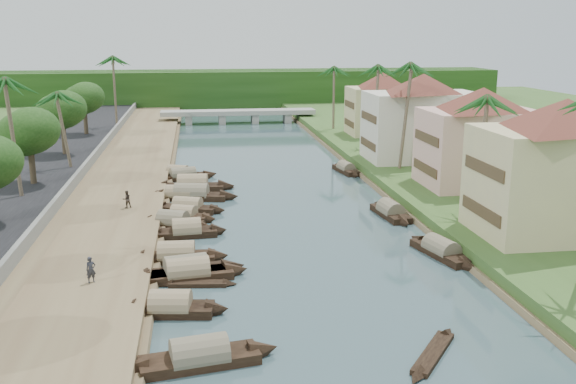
{
  "coord_description": "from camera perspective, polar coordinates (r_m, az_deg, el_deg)",
  "views": [
    {
      "loc": [
        -7.72,
        -45.23,
        15.94
      ],
      "look_at": [
        0.32,
        10.57,
        2.0
      ],
      "focal_mm": 40.0,
      "sensor_mm": 36.0,
      "label": 1
    }
  ],
  "objects": [
    {
      "name": "palm_7",
      "position": [
        102.37,
        4.13,
        10.83
      ],
      "size": [
        3.2,
        3.2,
        11.1
      ],
      "color": "#71614B",
      "rests_on": "ground"
    },
    {
      "name": "left_bank",
      "position": [
        67.57,
        -15.01,
        0.11
      ],
      "size": [
        10.0,
        180.0,
        0.8
      ],
      "primitive_type": "cube",
      "color": "brown",
      "rests_on": "ground"
    },
    {
      "name": "person_far",
      "position": [
        58.98,
        -14.15,
        -0.62
      ],
      "size": [
        0.95,
        0.87,
        1.58
      ],
      "primitive_type": "imported",
      "rotation": [
        0.0,
        0.0,
        3.6
      ],
      "color": "#372E26",
      "rests_on": "left_bank"
    },
    {
      "name": "sampan_7",
      "position": [
        59.62,
        -8.91,
        -1.38
      ],
      "size": [
        7.48,
        3.84,
        2.0
      ],
      "rotation": [
        0.0,
        0.0,
        -0.33
      ],
      "color": "black",
      "rests_on": "ground"
    },
    {
      "name": "treeline",
      "position": [
        145.92,
        -5.21,
        9.14
      ],
      "size": [
        120.0,
        14.0,
        8.0
      ],
      "color": "#16350E",
      "rests_on": "ground"
    },
    {
      "name": "sampan_13",
      "position": [
        74.54,
        -9.75,
        1.66
      ],
      "size": [
        6.64,
        3.99,
        1.88
      ],
      "rotation": [
        0.0,
        0.0,
        -0.42
      ],
      "color": "black",
      "rests_on": "ground"
    },
    {
      "name": "sampan_12",
      "position": [
        72.99,
        -9.32,
        1.42
      ],
      "size": [
        8.25,
        3.62,
        1.98
      ],
      "rotation": [
        0.0,
        0.0,
        0.27
      ],
      "color": "black",
      "rests_on": "ground"
    },
    {
      "name": "canoe_2",
      "position": [
        67.49,
        -7.18,
        0.2
      ],
      "size": [
        5.93,
        2.02,
        0.86
      ],
      "rotation": [
        0.0,
        0.0,
        0.2
      ],
      "color": "black",
      "rests_on": "ground"
    },
    {
      "name": "right_bank",
      "position": [
        72.14,
        13.75,
        1.21
      ],
      "size": [
        16.0,
        180.0,
        1.2
      ],
      "primitive_type": "cube",
      "color": "#345421",
      "rests_on": "ground"
    },
    {
      "name": "tree_5",
      "position": [
        100.22,
        -17.69,
        7.89
      ],
      "size": [
        5.37,
        5.37,
        7.47
      ],
      "color": "#493D2A",
      "rests_on": "ground"
    },
    {
      "name": "palm_1",
      "position": [
        55.61,
        17.25,
        7.73
      ],
      "size": [
        3.2,
        3.2,
        11.15
      ],
      "color": "#71614B",
      "rests_on": "ground"
    },
    {
      "name": "tree_3",
      "position": [
        68.09,
        -22.03,
        4.93
      ],
      "size": [
        5.38,
        5.38,
        7.41
      ],
      "color": "#493D2A",
      "rests_on": "ground"
    },
    {
      "name": "sampan_10",
      "position": [
        64.22,
        -9.65,
        -0.3
      ],
      "size": [
        7.63,
        3.06,
        2.08
      ],
      "rotation": [
        0.0,
        0.0,
        -0.2
      ],
      "color": "black",
      "rests_on": "ground"
    },
    {
      "name": "sampan_15",
      "position": [
        58.16,
        9.1,
        -1.78
      ],
      "size": [
        2.5,
        7.84,
        2.09
      ],
      "rotation": [
        0.0,
        0.0,
        1.69
      ],
      "color": "black",
      "rests_on": "ground"
    },
    {
      "name": "sampan_5",
      "position": [
        52.54,
        -8.99,
        -3.48
      ],
      "size": [
        6.84,
        2.2,
        2.17
      ],
      "rotation": [
        0.0,
        0.0,
        0.07
      ],
      "color": "black",
      "rests_on": "ground"
    },
    {
      "name": "sampan_9",
      "position": [
        64.13,
        -8.57,
        -0.28
      ],
      "size": [
        9.77,
        3.68,
        2.4
      ],
      "rotation": [
        0.0,
        0.0,
        -0.2
      ],
      "color": "black",
      "rests_on": "ground"
    },
    {
      "name": "sampan_11",
      "position": [
        68.02,
        -8.46,
        0.55
      ],
      "size": [
        9.22,
        2.9,
        2.55
      ],
      "rotation": [
        0.0,
        0.0,
        -0.1
      ],
      "color": "black",
      "rests_on": "ground"
    },
    {
      "name": "palm_3",
      "position": [
        86.64,
        7.84,
        10.83
      ],
      "size": [
        3.2,
        3.2,
        12.11
      ],
      "color": "#71614B",
      "rests_on": "ground"
    },
    {
      "name": "building_distant",
      "position": [
        97.78,
        8.39,
        7.84
      ],
      "size": [
        12.62,
        12.62,
        9.2
      ],
      "color": "tan",
      "rests_on": "right_bank"
    },
    {
      "name": "tree_4",
      "position": [
        83.97,
        -19.47,
        6.81
      ],
      "size": [
        5.42,
        5.42,
        7.64
      ],
      "color": "#493D2A",
      "rests_on": "ground"
    },
    {
      "name": "palm_5",
      "position": [
        62.59,
        -23.56,
        8.9
      ],
      "size": [
        3.2,
        3.2,
        12.15
      ],
      "color": "#71614B",
      "rests_on": "ground"
    },
    {
      "name": "person_near",
      "position": [
        42.09,
        -17.12,
        -6.62
      ],
      "size": [
        0.73,
        0.62,
        1.68
      ],
      "primitive_type": "imported",
      "rotation": [
        0.0,
        0.0,
        0.44
      ],
      "color": "#282930",
      "rests_on": "left_bank"
    },
    {
      "name": "palm_2",
      "position": [
        71.98,
        10.39,
        10.84
      ],
      "size": [
        3.2,
        3.2,
        13.04
      ],
      "color": "#71614B",
      "rests_on": "ground"
    },
    {
      "name": "building_far",
      "position": [
        78.53,
        11.83,
        6.61
      ],
      "size": [
        15.59,
        15.59,
        10.2
      ],
      "color": "beige",
      "rests_on": "right_bank"
    },
    {
      "name": "building_mid",
      "position": [
        66.12,
        16.74,
        4.77
      ],
      "size": [
        14.11,
        14.11,
        9.7
      ],
      "color": "#CE9B92",
      "rests_on": "right_bank"
    },
    {
      "name": "sampan_0",
      "position": [
        32.95,
        -7.86,
        -14.37
      ],
      "size": [
        8.42,
        3.03,
        2.18
      ],
      "rotation": [
        0.0,
        0.0,
        0.17
      ],
      "color": "black",
      "rests_on": "ground"
    },
    {
      "name": "sampan_3",
      "position": [
        43.97,
        -9.04,
        -6.97
      ],
      "size": [
        8.53,
        3.31,
        2.25
      ],
      "rotation": [
        0.0,
        0.0,
        0.2
      ],
      "color": "black",
      "rests_on": "ground"
    },
    {
      "name": "sampan_2",
      "position": [
        43.57,
        -8.88,
        -7.16
      ],
      "size": [
        8.44,
        2.64,
        2.19
      ],
      "rotation": [
        0.0,
        0.0,
        0.12
      ],
      "color": "black",
      "rests_on": "ground"
    },
    {
      "name": "retaining_wall",
      "position": [
        68.0,
        -18.58,
        0.76
      ],
      "size": [
        0.4,
        180.0,
        1.1
      ],
      "primitive_type": "cube",
      "color": "slate",
      "rests_on": "left_bank"
    },
    {
      "name": "palm_6",
      "position": [
        74.92,
        -19.36,
        8.11
      ],
      "size": [
        3.2,
        3.2,
        9.73
      ],
      "color": "#71614B",
      "rests_on": "ground"
    },
    {
      "name": "sampan_14",
      "position": [
        48.71,
        13.46,
        -5.1
      ],
      "size": [
        3.46,
        8.28,
        2.01
      ],
      "rotation": [
        0.0,
        0.0,
        1.82
      ],
      "color": "black",
      "rests_on": "ground"
    },
    {
      "name": "ground",
      "position": [
        48.58,
        1.41,
        -5.27
      ],
      "size": [
        220.0,
        220.0,
        0.0
      ],
      "primitive_type": "plane",
      "color": "#364D52",
      "rests_on": "ground"
    },
    {
      "name": "sampan_8",
      "position": [
        56.94,
        -9.24,
        -2.13
      ],
      "size": [
        6.21,
        3.65,
        1.94
      ],
      "rotation": [
        0.0,
        0.0,
        -0.39
      ],
      "color": "black",
      "rests_on": "ground"
    },
    {
      "name": "building_near",
      "position": [
        51.71,
        23.1,
        2.11
      ],
      "size": [
        14.85,
        14.85,
        10.2
      ],
      "color": "tan",
      "rests_on": "right_bank"
    },
    {
      "name": "tree_6",
      "position": [
        83.25,
        14.35,
        6.45
      ],
      "size": [
        4.55,
        4.55,
        6.53
      ],
      "color": "#493D2A",
      "rests_on": "ground"
    },
    {
      "name": "road",
      "position": [
        69.06,
        -22.04,
        0.11
      ],
      "size": [
        8.0,
        180.0,
        1.4
      ],
      "primitive_type": "cube",
      "color": "black",
      "rests_on": "ground"
    },
    {
      "name": "bridge",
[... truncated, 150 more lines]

